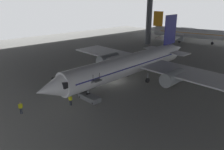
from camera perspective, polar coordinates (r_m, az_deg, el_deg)
ground_plane at (r=42.66m, az=0.09°, el=-1.40°), size 110.00×110.00×0.00m
airplane_main at (r=40.97m, az=4.61°, el=2.68°), size 34.66×35.80×11.23m
boarding_stairs at (r=35.04m, az=-5.56°, el=-5.04°), size 4.26×1.83×4.61m
crew_worker_near_nose at (r=33.16m, az=-21.75°, el=-7.46°), size 0.27×0.54×1.71m
crew_worker_by_stairs at (r=33.64m, az=-10.30°, el=-6.01°), size 0.41×0.42×1.63m
airplane_distant at (r=80.65m, az=18.10°, el=9.94°), size 28.71×28.53×9.59m
baggage_tug at (r=48.04m, az=17.69°, el=0.74°), size 1.45×2.30×0.90m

